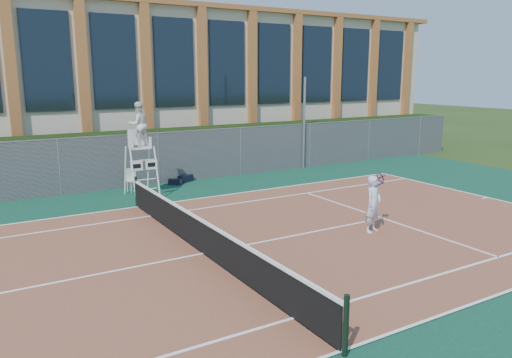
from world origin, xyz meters
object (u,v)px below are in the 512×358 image
umpire_chair (139,127)px  plastic_chair (132,178)px  steel_pole (304,123)px  tennis_player (373,204)px

umpire_chair → plastic_chair: (-0.07, 0.97, -2.12)m
umpire_chair → plastic_chair: bearing=94.2°
steel_pole → plastic_chair: size_ratio=4.85×
plastic_chair → steel_pole: bearing=4.4°
umpire_chair → plastic_chair: size_ratio=3.94×
steel_pole → plastic_chair: 9.15m
umpire_chair → tennis_player: size_ratio=2.15×
plastic_chair → umpire_chair: bearing=-85.8°
steel_pole → plastic_chair: bearing=-175.6°
steel_pole → umpire_chair: 9.05m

